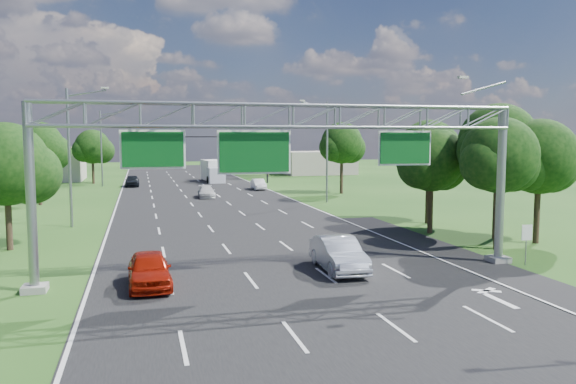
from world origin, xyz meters
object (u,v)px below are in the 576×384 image
object	(u,v)px
regulatory_sign	(527,236)
red_coupe	(149,269)
sign_gantry	(293,129)
traffic_signal	(243,147)
box_truck	(213,171)
silver_sedan	(338,254)

from	to	relation	value
regulatory_sign	red_coupe	size ratio (longest dim) A/B	0.47
red_coupe	regulatory_sign	bearing A→B (deg)	-3.43
sign_gantry	traffic_signal	size ratio (longest dim) A/B	1.92
sign_gantry	box_truck	distance (m)	58.23
sign_gantry	traffic_signal	xyz separation A→B (m)	(7.15, 53.00, -1.72)
sign_gantry	red_coupe	xyz separation A→B (m)	(-6.62, -0.34, -6.12)
traffic_signal	silver_sedan	size ratio (longest dim) A/B	2.44
red_coupe	silver_sedan	bearing A→B (deg)	2.97
regulatory_sign	silver_sedan	bearing A→B (deg)	171.99
red_coupe	sign_gantry	bearing A→B (deg)	1.60
regulatory_sign	traffic_signal	world-z (taller)	traffic_signal
regulatory_sign	silver_sedan	xyz separation A→B (m)	(-9.67, 1.36, -0.69)
sign_gantry	regulatory_sign	world-z (taller)	sign_gantry
box_truck	red_coupe	bearing A→B (deg)	-105.00
red_coupe	box_truck	bearing A→B (deg)	78.77
sign_gantry	box_truck	bearing A→B (deg)	86.52
traffic_signal	box_truck	distance (m)	7.10
traffic_signal	red_coupe	world-z (taller)	traffic_signal
sign_gantry	red_coupe	world-z (taller)	sign_gantry
regulatory_sign	traffic_signal	xyz separation A→B (m)	(-4.92, 54.02, 3.66)
traffic_signal	silver_sedan	bearing A→B (deg)	-95.15
sign_gantry	traffic_signal	distance (m)	53.51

